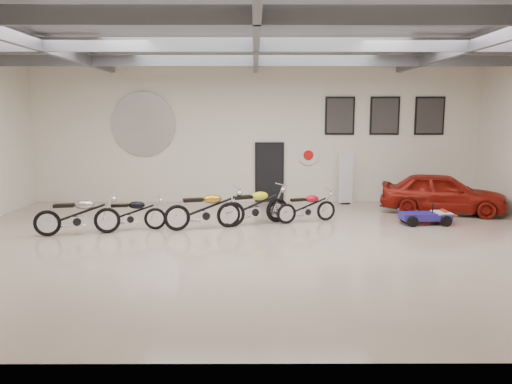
{
  "coord_description": "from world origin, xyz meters",
  "views": [
    {
      "loc": [
        -0.04,
        -11.96,
        3.16
      ],
      "look_at": [
        0.0,
        1.2,
        1.1
      ],
      "focal_mm": 35.0,
      "sensor_mm": 36.0,
      "label": 1
    }
  ],
  "objects_px": {
    "motorcycle_gold": "(205,208)",
    "go_kart": "(430,213)",
    "banner_stand": "(346,178)",
    "motorcycle_red": "(307,206)",
    "motorcycle_black": "(131,213)",
    "motorcycle_yellow": "(254,205)",
    "vintage_car": "(442,193)",
    "motorcycle_silver": "(77,214)"
  },
  "relations": [
    {
      "from": "motorcycle_silver",
      "to": "motorcycle_red",
      "type": "xyz_separation_m",
      "value": [
        6.21,
        1.53,
        -0.08
      ]
    },
    {
      "from": "motorcycle_silver",
      "to": "go_kart",
      "type": "height_order",
      "value": "motorcycle_silver"
    },
    {
      "from": "motorcycle_red",
      "to": "vintage_car",
      "type": "xyz_separation_m",
      "value": [
        4.5,
        1.39,
        0.17
      ]
    },
    {
      "from": "motorcycle_gold",
      "to": "motorcycle_black",
      "type": "bearing_deg",
      "value": 167.13
    },
    {
      "from": "go_kart",
      "to": "motorcycle_yellow",
      "type": "bearing_deg",
      "value": 177.41
    },
    {
      "from": "motorcycle_silver",
      "to": "motorcycle_yellow",
      "type": "xyz_separation_m",
      "value": [
        4.65,
        1.19,
        0.02
      ]
    },
    {
      "from": "motorcycle_gold",
      "to": "go_kart",
      "type": "distance_m",
      "value": 6.49
    },
    {
      "from": "motorcycle_silver",
      "to": "motorcycle_yellow",
      "type": "distance_m",
      "value": 4.79
    },
    {
      "from": "banner_stand",
      "to": "motorcycle_gold",
      "type": "bearing_deg",
      "value": -154.45
    },
    {
      "from": "motorcycle_gold",
      "to": "go_kart",
      "type": "height_order",
      "value": "motorcycle_gold"
    },
    {
      "from": "banner_stand",
      "to": "motorcycle_yellow",
      "type": "xyz_separation_m",
      "value": [
        -3.26,
        -3.39,
        -0.36
      ]
    },
    {
      "from": "banner_stand",
      "to": "vintage_car",
      "type": "xyz_separation_m",
      "value": [
        2.81,
        -1.65,
        -0.28
      ]
    },
    {
      "from": "motorcycle_gold",
      "to": "motorcycle_yellow",
      "type": "height_order",
      "value": "motorcycle_gold"
    },
    {
      "from": "banner_stand",
      "to": "motorcycle_yellow",
      "type": "height_order",
      "value": "banner_stand"
    },
    {
      "from": "motorcycle_yellow",
      "to": "vintage_car",
      "type": "xyz_separation_m",
      "value": [
        6.07,
        1.74,
        0.08
      ]
    },
    {
      "from": "motorcycle_red",
      "to": "motorcycle_gold",
      "type": "bearing_deg",
      "value": 176.33
    },
    {
      "from": "motorcycle_black",
      "to": "go_kart",
      "type": "distance_m",
      "value": 8.52
    },
    {
      "from": "motorcycle_gold",
      "to": "motorcycle_red",
      "type": "xyz_separation_m",
      "value": [
        2.9,
        0.86,
        -0.1
      ]
    },
    {
      "from": "motorcycle_silver",
      "to": "motorcycle_gold",
      "type": "height_order",
      "value": "motorcycle_gold"
    },
    {
      "from": "motorcycle_yellow",
      "to": "vintage_car",
      "type": "height_order",
      "value": "vintage_car"
    },
    {
      "from": "motorcycle_silver",
      "to": "vintage_car",
      "type": "height_order",
      "value": "vintage_car"
    },
    {
      "from": "banner_stand",
      "to": "motorcycle_silver",
      "type": "bearing_deg",
      "value": -164.75
    },
    {
      "from": "motorcycle_gold",
      "to": "motorcycle_red",
      "type": "bearing_deg",
      "value": -0.64
    },
    {
      "from": "motorcycle_silver",
      "to": "motorcycle_gold",
      "type": "xyz_separation_m",
      "value": [
        3.31,
        0.67,
        0.02
      ]
    },
    {
      "from": "motorcycle_black",
      "to": "vintage_car",
      "type": "distance_m",
      "value": 9.74
    },
    {
      "from": "motorcycle_red",
      "to": "go_kart",
      "type": "height_order",
      "value": "motorcycle_red"
    },
    {
      "from": "motorcycle_black",
      "to": "go_kart",
      "type": "bearing_deg",
      "value": -2.59
    },
    {
      "from": "motorcycle_silver",
      "to": "motorcycle_gold",
      "type": "distance_m",
      "value": 3.37
    },
    {
      "from": "motorcycle_black",
      "to": "vintage_car",
      "type": "bearing_deg",
      "value": 6.72
    },
    {
      "from": "banner_stand",
      "to": "go_kart",
      "type": "relative_size",
      "value": 1.08
    },
    {
      "from": "motorcycle_black",
      "to": "motorcycle_red",
      "type": "bearing_deg",
      "value": 4.07
    },
    {
      "from": "vintage_car",
      "to": "motorcycle_black",
      "type": "bearing_deg",
      "value": 121.08
    },
    {
      "from": "banner_stand",
      "to": "motorcycle_red",
      "type": "distance_m",
      "value": 3.51
    },
    {
      "from": "motorcycle_silver",
      "to": "vintage_car",
      "type": "distance_m",
      "value": 11.11
    },
    {
      "from": "motorcycle_black",
      "to": "banner_stand",
      "type": "bearing_deg",
      "value": 23.91
    },
    {
      "from": "motorcycle_silver",
      "to": "motorcycle_black",
      "type": "relative_size",
      "value": 1.14
    },
    {
      "from": "motorcycle_yellow",
      "to": "go_kart",
      "type": "xyz_separation_m",
      "value": [
        5.12,
        0.07,
        -0.26
      ]
    },
    {
      "from": "motorcycle_black",
      "to": "motorcycle_gold",
      "type": "bearing_deg",
      "value": -3.25
    },
    {
      "from": "motorcycle_silver",
      "to": "motorcycle_black",
      "type": "height_order",
      "value": "motorcycle_silver"
    },
    {
      "from": "motorcycle_silver",
      "to": "go_kart",
      "type": "bearing_deg",
      "value": -6.03
    },
    {
      "from": "banner_stand",
      "to": "motorcycle_gold",
      "type": "distance_m",
      "value": 6.04
    },
    {
      "from": "motorcycle_red",
      "to": "motorcycle_black",
      "type": "bearing_deg",
      "value": 171.42
    }
  ]
}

